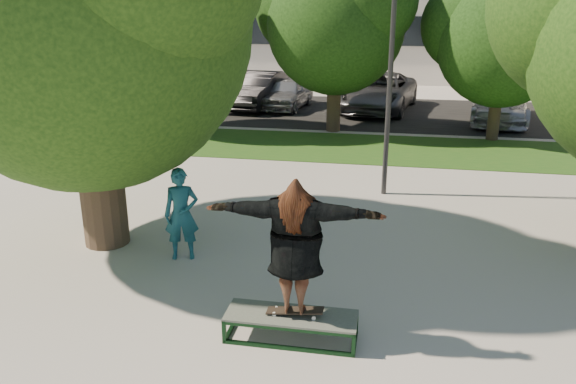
% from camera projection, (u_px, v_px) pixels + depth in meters
% --- Properties ---
extents(ground, '(120.00, 120.00, 0.00)m').
position_uv_depth(ground, '(315.00, 285.00, 9.24)').
color(ground, gray).
rests_on(ground, ground).
extents(grass_strip, '(30.00, 4.00, 0.02)m').
position_uv_depth(grass_strip, '(387.00, 149.00, 17.92)').
color(grass_strip, '#1C4D16').
rests_on(grass_strip, ground).
extents(asphalt_strip, '(40.00, 8.00, 0.01)m').
position_uv_depth(asphalt_strip, '(366.00, 112.00, 24.16)').
color(asphalt_strip, black).
rests_on(asphalt_strip, ground).
extents(tree_left, '(6.96, 5.95, 7.12)m').
position_uv_depth(tree_left, '(79.00, 2.00, 9.60)').
color(tree_left, '#38281E').
rests_on(tree_left, ground).
extents(bg_tree_left, '(5.28, 4.51, 5.77)m').
position_uv_depth(bg_tree_left, '(173.00, 25.00, 19.52)').
color(bg_tree_left, '#38281E').
rests_on(bg_tree_left, ground).
extents(bg_tree_mid, '(5.76, 4.92, 6.24)m').
position_uv_depth(bg_tree_mid, '(334.00, 16.00, 19.42)').
color(bg_tree_mid, '#38281E').
rests_on(bg_tree_mid, ground).
extents(bg_tree_right, '(5.04, 4.31, 5.43)m').
position_uv_depth(bg_tree_right, '(501.00, 34.00, 18.15)').
color(bg_tree_right, '#38281E').
rests_on(bg_tree_right, ground).
extents(lamppost, '(0.25, 0.15, 6.11)m').
position_uv_depth(lamppost, '(391.00, 62.00, 12.73)').
color(lamppost, '#2D2D30').
rests_on(lamppost, ground).
extents(grind_box, '(1.80, 0.60, 0.38)m').
position_uv_depth(grind_box, '(291.00, 326.00, 7.70)').
color(grind_box, black).
rests_on(grind_box, ground).
extents(skater_rig, '(2.31, 0.66, 1.95)m').
position_uv_depth(skater_rig, '(295.00, 247.00, 7.31)').
color(skater_rig, white).
rests_on(skater_rig, grind_box).
extents(bystander, '(0.70, 0.56, 1.68)m').
position_uv_depth(bystander, '(182.00, 214.00, 9.99)').
color(bystander, '#18515D').
rests_on(bystander, ground).
extents(car_silver_a, '(2.03, 4.13, 1.36)m').
position_uv_depth(car_silver_a, '(288.00, 93.00, 24.83)').
color(car_silver_a, '#A4A4A9').
rests_on(car_silver_a, asphalt_strip).
extents(car_dark, '(2.27, 4.94, 1.57)m').
position_uv_depth(car_dark, '(258.00, 90.00, 25.05)').
color(car_dark, black).
rests_on(car_dark, asphalt_strip).
extents(car_grey, '(3.59, 6.18, 1.62)m').
position_uv_depth(car_grey, '(378.00, 92.00, 24.29)').
color(car_grey, '#58585D').
rests_on(car_grey, asphalt_strip).
extents(car_silver_b, '(2.72, 5.33, 1.48)m').
position_uv_depth(car_silver_b, '(499.00, 102.00, 22.09)').
color(car_silver_b, '#B7B6BB').
rests_on(car_silver_b, asphalt_strip).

